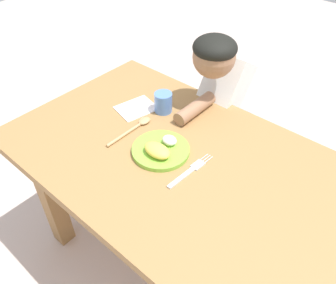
{
  "coord_description": "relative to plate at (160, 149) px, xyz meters",
  "views": [
    {
      "loc": [
        0.5,
        -0.67,
        1.51
      ],
      "look_at": [
        -0.09,
        0.02,
        0.71
      ],
      "focal_mm": 36.41,
      "sensor_mm": 36.0,
      "label": 1
    }
  ],
  "objects": [
    {
      "name": "fork",
      "position": [
        0.13,
        -0.01,
        -0.01
      ],
      "size": [
        0.03,
        0.21,
        0.01
      ],
      "rotation": [
        0.0,
        0.0,
        1.51
      ],
      "color": "silver",
      "rests_on": "dining_table"
    },
    {
      "name": "napkin",
      "position": [
        -0.25,
        0.13,
        -0.01
      ],
      "size": [
        0.16,
        0.18,
        0.0
      ],
      "primitive_type": "cube",
      "rotation": [
        0.0,
        0.0,
        -0.24
      ],
      "color": "white",
      "rests_on": "dining_table"
    },
    {
      "name": "plate",
      "position": [
        0.0,
        0.0,
        0.0
      ],
      "size": [
        0.2,
        0.2,
        0.05
      ],
      "color": "#85C73D",
      "rests_on": "dining_table"
    },
    {
      "name": "spoon",
      "position": [
        -0.16,
        0.04,
        -0.01
      ],
      "size": [
        0.04,
        0.22,
        0.02
      ],
      "rotation": [
        0.0,
        0.0,
        1.57
      ],
      "color": "tan",
      "rests_on": "dining_table"
    },
    {
      "name": "ground_plane",
      "position": [
        0.09,
        0.03,
        -0.71
      ],
      "size": [
        8.0,
        8.0,
        0.0
      ],
      "primitive_type": "plane",
      "color": "beige"
    },
    {
      "name": "drinking_cup",
      "position": [
        -0.16,
        0.19,
        0.02
      ],
      "size": [
        0.07,
        0.07,
        0.08
      ],
      "primitive_type": "cylinder",
      "color": "#5683D5",
      "rests_on": "dining_table"
    },
    {
      "name": "dining_table",
      "position": [
        0.09,
        0.03,
        -0.14
      ],
      "size": [
        1.31,
        0.77,
        0.69
      ],
      "color": "#9E7342",
      "rests_on": "ground_plane"
    },
    {
      "name": "person",
      "position": [
        -0.05,
        0.46,
        -0.15
      ],
      "size": [
        0.17,
        0.44,
        0.98
      ],
      "rotation": [
        0.0,
        0.0,
        3.14
      ],
      "color": "#484163",
      "rests_on": "ground_plane"
    }
  ]
}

